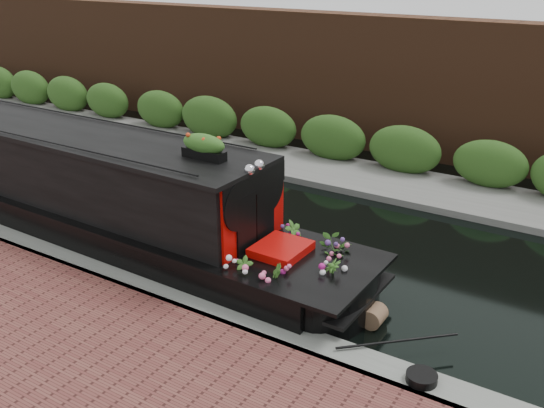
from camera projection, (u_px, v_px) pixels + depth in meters
The scene contains 8 objects.
ground at pixel (225, 222), 13.71m from camera, with size 80.00×80.00×0.00m, color black.
near_bank_coping at pixel (119, 285), 11.12m from camera, with size 40.00×0.60×0.50m, color slate.
far_bank_path at pixel (313, 171), 17.00m from camera, with size 40.00×2.40×0.34m, color slate.
far_hedge at pixel (328, 162), 17.71m from camera, with size 40.00×1.10×2.80m, color #2B501A.
far_brick_wall at pixel (358, 144), 19.35m from camera, with size 40.00×1.00×8.00m, color #4A2A19.
narrowboat at pixel (86, 196), 12.82m from camera, with size 12.56×2.44×2.96m.
rope_fender at pixel (374, 316), 9.85m from camera, with size 0.34×0.34×0.39m, color brown.
coiled_mooring_rope at pixel (422, 378), 8.20m from camera, with size 0.43×0.43×0.12m, color black.
Camera 1 is at (7.53, -10.05, 5.61)m, focal length 40.00 mm.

